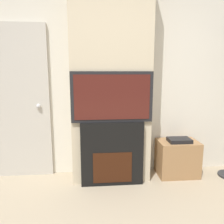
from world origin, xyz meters
name	(u,v)px	position (x,y,z in m)	size (l,w,h in m)	color
wall_back	(109,76)	(0.00, 2.03, 1.35)	(6.00, 0.06, 2.70)	silver
chimney_breast	(111,76)	(0.00, 1.82, 1.35)	(0.99, 0.37, 2.70)	beige
fireplace	(112,153)	(0.00, 1.63, 0.40)	(0.77, 0.15, 0.80)	black
television	(112,97)	(0.00, 1.63, 1.10)	(0.98, 0.07, 0.60)	black
media_stand	(177,157)	(0.91, 1.80, 0.25)	(0.53, 0.37, 0.53)	#997047
entry_door	(13,103)	(-1.26, 1.97, 1.00)	(0.93, 0.09, 2.00)	#BCB7AD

